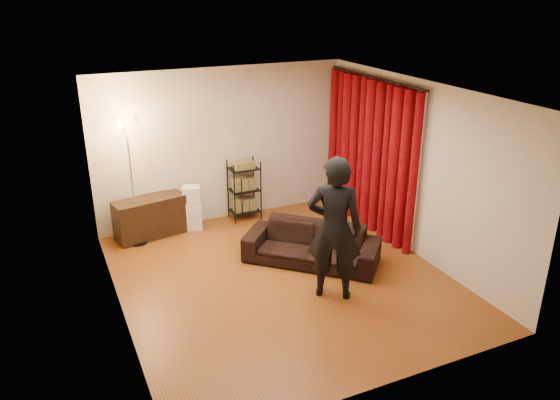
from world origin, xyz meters
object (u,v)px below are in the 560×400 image
sofa (312,245)px  storage_boxes (192,208)px  person (334,229)px  media_cabinet (150,217)px  wire_shelf (244,190)px  floor_lamp (132,182)px

sofa → storage_boxes: bearing=166.8°
person → media_cabinet: size_ratio=1.71×
person → storage_boxes: person is taller
storage_boxes → wire_shelf: wire_shelf is taller
media_cabinet → floor_lamp: 0.79m
person → wire_shelf: 2.99m
media_cabinet → floor_lamp: (-0.26, -0.17, 0.73)m
sofa → wire_shelf: bearing=141.9°
media_cabinet → storage_boxes: storage_boxes is taller
sofa → person: person is taller
storage_boxes → floor_lamp: bearing=-170.8°
media_cabinet → wire_shelf: 1.72m
sofa → person: 1.20m
wire_shelf → floor_lamp: bearing=-160.9°
person → wire_shelf: size_ratio=1.81×
person → wire_shelf: bearing=-53.9°
sofa → media_cabinet: media_cabinet is taller
wire_shelf → person: bearing=-74.7°
storage_boxes → wire_shelf: size_ratio=0.72×
sofa → person: size_ratio=1.01×
media_cabinet → person: bearing=-68.4°
person → media_cabinet: 3.50m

